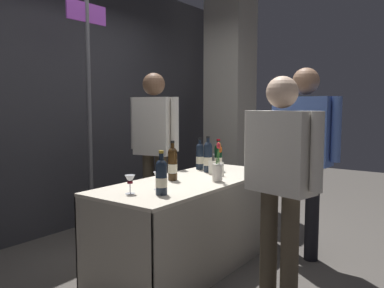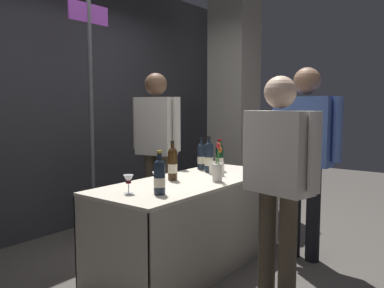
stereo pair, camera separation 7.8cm
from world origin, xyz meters
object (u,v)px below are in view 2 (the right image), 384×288
Objects in this scene: concrete_pillar at (234,88)px; tasting_table at (192,205)px; wine_glass_mid at (128,180)px; flower_vase at (218,169)px; booth_signpost at (91,101)px; display_bottle_0 at (160,176)px; wine_glass_near_vendor at (157,177)px; vendor_presenter at (156,138)px; featured_wine_bottle at (201,156)px; wine_glass_near_taster at (218,158)px; taster_foreground_right at (279,170)px.

concrete_pillar reaches higher than tasting_table.
flower_vase reaches higher than wine_glass_mid.
booth_signpost is at bearing 99.96° from flower_vase.
booth_signpost is at bearing 63.75° from wine_glass_mid.
wine_glass_mid is (-0.69, 0.04, 0.31)m from tasting_table.
concrete_pillar is 2.96m from display_bottle_0.
wine_glass_near_vendor is 0.08× the size of vendor_presenter.
concrete_pillar is 10.30× the size of featured_wine_bottle.
booth_signpost is at bearing -124.08° from vendor_presenter.
wine_glass_near_vendor is 0.23m from wine_glass_mid.
booth_signpost is at bearing 128.37° from featured_wine_bottle.
display_bottle_0 is 1.41m from vendor_presenter.
wine_glass_mid is at bearing 176.74° from tasting_table.
wine_glass_near_vendor is (-2.56, -0.90, -0.76)m from concrete_pillar.
featured_wine_bottle is 0.99m from wine_glass_near_vendor.
wine_glass_near_taster is at bearing 16.04° from display_bottle_0.
booth_signpost is (-2.27, 0.22, -0.20)m from concrete_pillar.
concrete_pillar is at bearing 27.99° from flower_vase.
wine_glass_mid is at bearing -65.27° from vendor_presenter.
featured_wine_bottle is at bearing 48.00° from flower_vase.
vendor_presenter is (0.90, 0.83, 0.19)m from wine_glass_near_vendor.
vendor_presenter is at bearing 115.98° from wine_glass_near_taster.
booth_signpost is at bearing 99.00° from tasting_table.
booth_signpost reaches higher than wine_glass_near_taster.
booth_signpost reaches higher than taster_foreground_right.
wine_glass_mid is 1.02× the size of wine_glass_near_taster.
booth_signpost reaches higher than wine_glass_near_vendor.
flower_vase is at bearing -146.89° from wine_glass_near_taster.
wine_glass_near_taster is at bearing 33.11° from flower_vase.
featured_wine_bottle is at bearing 27.90° from tasting_table.
wine_glass_mid reaches higher than wine_glass_near_taster.
concrete_pillar is at bearing 82.78° from vendor_presenter.
wine_glass_near_taster is 0.80m from flower_vase.
vendor_presenter is at bearing 61.33° from tasting_table.
wine_glass_near_taster is at bearing -44.02° from booth_signpost.
wine_glass_near_vendor is at bearing -168.20° from wine_glass_near_taster.
booth_signpost is (-0.17, 1.08, 0.88)m from tasting_table.
vendor_presenter is at bearing -7.12° from taster_foreground_right.
taster_foreground_right is at bearing -71.13° from wine_glass_near_vendor.
vendor_presenter is at bearing 69.47° from flower_vase.
wine_glass_mid is at bearing -169.50° from featured_wine_bottle.
wine_glass_near_vendor is 1.02× the size of wine_glass_near_taster.
tasting_table is 1.04m from vendor_presenter.
concrete_pillar is at bearing 19.31° from wine_glass_near_vendor.
featured_wine_bottle is 0.64m from flower_vase.
flower_vase is 0.69m from taster_foreground_right.
flower_vase is 1.44m from booth_signpost.
vendor_presenter reaches higher than taster_foreground_right.
tasting_table is at bearing 3.81° from wine_glass_near_vendor.
wine_glass_near_taster is 0.08× the size of vendor_presenter.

